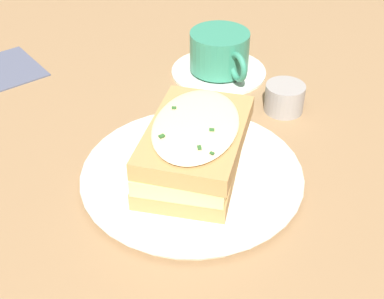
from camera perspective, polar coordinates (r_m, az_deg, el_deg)
The scene contains 6 objects.
ground_plane at distance 0.62m, azimuth -2.12°, elevation -2.53°, with size 2.40×2.40×0.00m, color olive.
dinner_plate at distance 0.61m, azimuth 0.00°, elevation -2.65°, with size 0.25×0.25×0.02m.
sandwich at distance 0.58m, azimuth 0.17°, elevation 0.28°, with size 0.19×0.18×0.07m.
teacup_with_saucer at distance 0.81m, azimuth 2.97°, elevation 9.95°, with size 0.15×0.14×0.07m.
napkin at distance 0.87m, azimuth -19.33°, elevation 8.12°, with size 0.12×0.10×0.00m, color #4C5166.
condiment_pot at distance 0.73m, azimuth 9.83°, elevation 5.45°, with size 0.05×0.05×0.04m, color gray.
Camera 1 is at (0.44, -0.19, 0.40)m, focal length 50.00 mm.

